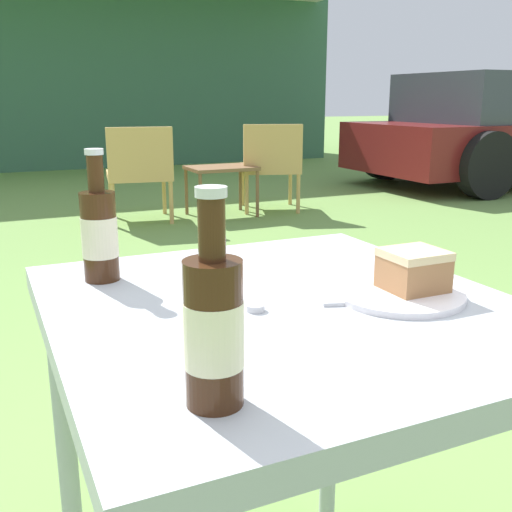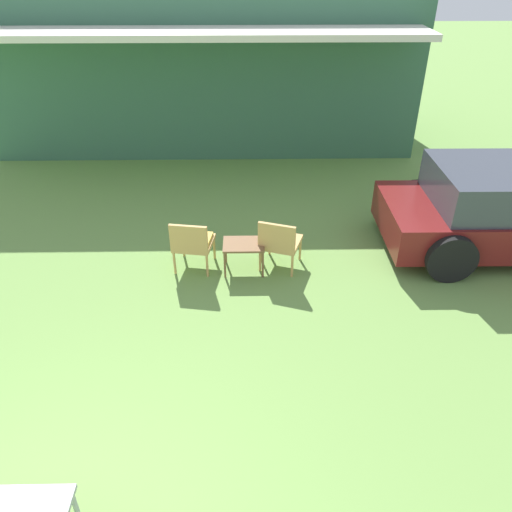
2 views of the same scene
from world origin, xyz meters
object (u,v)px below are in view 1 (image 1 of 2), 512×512
garden_side_table (221,172)px  cake_on_plate (407,281)px  parked_car (505,131)px  wicker_chair_cushioned (139,169)px  patio_table (282,352)px  cola_bottle_far (214,327)px  wicker_chair_plain (271,162)px  cola_bottle_near (99,233)px

garden_side_table → cake_on_plate: cake_on_plate is taller
parked_car → cake_on_plate: 7.34m
parked_car → wicker_chair_cushioned: (-4.80, -0.53, -0.19)m
parked_car → patio_table: size_ratio=5.20×
parked_car → garden_side_table: size_ratio=6.63×
patio_table → wicker_chair_cushioned: bearing=79.0°
cola_bottle_far → wicker_chair_plain: bearing=63.2°
garden_side_table → cola_bottle_near: bearing=-114.2°
garden_side_table → parked_car: bearing=8.2°
patio_table → cola_bottle_near: cola_bottle_near is taller
wicker_chair_plain → cake_on_plate: bearing=85.5°
parked_car → patio_table: (-5.64, -4.86, 0.00)m
parked_car → wicker_chair_cushioned: size_ratio=4.79×
wicker_chair_plain → cola_bottle_far: 5.12m
parked_car → cola_bottle_near: size_ratio=17.29×
wicker_chair_plain → cola_bottle_near: cola_bottle_near is taller
cola_bottle_near → wicker_chair_plain: bearing=60.2°
wicker_chair_cushioned → parked_car: bearing=-164.5°
patio_table → parked_car: bearing=40.7°
cola_bottle_near → cola_bottle_far: size_ratio=1.00×
parked_car → garden_side_table: parked_car is taller
patio_table → cola_bottle_far: 0.37m
cake_on_plate → cola_bottle_far: 0.45m
parked_car → cake_on_plate: (-5.45, -4.91, 0.11)m
patio_table → cola_bottle_far: cola_bottle_far is taller
parked_car → cake_on_plate: parked_car is taller
cake_on_plate → patio_table: bearing=163.3°
cola_bottle_far → parked_car: bearing=41.1°
patio_table → cola_bottle_far: size_ratio=3.32×
wicker_chair_cushioned → cola_bottle_near: (-1.07, -4.09, 0.36)m
parked_car → wicker_chair_plain: size_ratio=4.79×
wicker_chair_cushioned → cake_on_plate: wicker_chair_cushioned is taller
wicker_chair_cushioned → cake_on_plate: bearing=90.8°
parked_car → cola_bottle_far: bearing=-138.5°
wicker_chair_cushioned → wicker_chair_plain: 1.25m
cake_on_plate → wicker_chair_cushioned: bearing=81.6°
wicker_chair_cushioned → patio_table: wicker_chair_cushioned is taller
patio_table → cola_bottle_near: size_ratio=3.32×
cake_on_plate → cola_bottle_near: 0.52m
garden_side_table → cola_bottle_far: cola_bottle_far is taller
parked_car → cola_bottle_far: parked_car is taller
cola_bottle_near → wicker_chair_cushioned: bearing=75.3°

